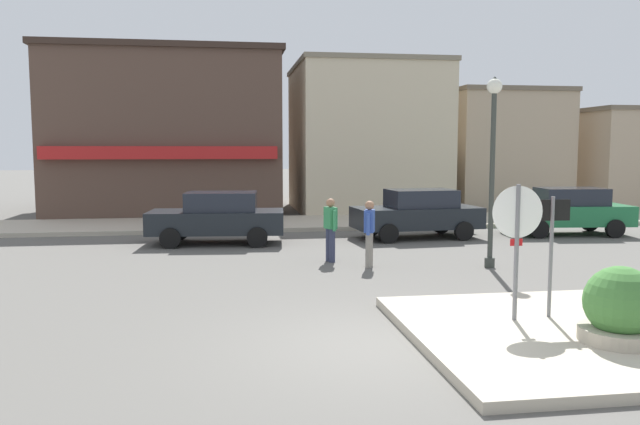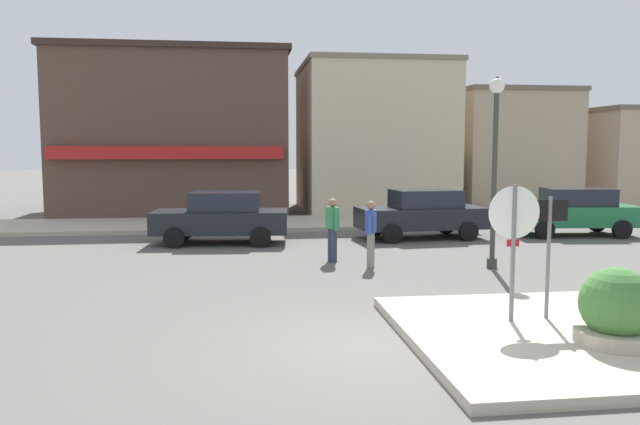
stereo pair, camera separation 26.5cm
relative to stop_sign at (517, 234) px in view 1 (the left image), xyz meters
name	(u,v)px [view 1 (the left image)]	position (x,y,z in m)	size (l,w,h in m)	color
ground_plane	(378,347)	(-2.34, -0.55, -1.52)	(160.00, 160.00, 0.00)	#5B5954
sidewalk_corner	(618,332)	(1.39, -0.61, -1.44)	(6.40, 4.80, 0.15)	#B7AD99
kerb_far	(285,223)	(-2.34, 14.01, -1.44)	(80.00, 4.00, 0.15)	#B7AD99
stop_sign	(517,234)	(0.00, 0.00, 0.00)	(0.82, 0.07, 2.30)	slate
one_way_sign	(551,244)	(0.64, 0.10, -0.19)	(0.60, 0.06, 2.10)	slate
planter	(620,313)	(0.94, -1.28, -0.96)	(1.10, 1.10, 1.23)	#ADA38E
lamp_post	(493,144)	(1.77, 4.95, 1.44)	(0.36, 0.36, 4.54)	#333833
parked_car_nearest	(218,217)	(-4.76, 9.75, -0.71)	(4.13, 2.13, 1.56)	black
parked_car_second	(418,213)	(1.54, 10.01, -0.71)	(4.13, 2.14, 1.56)	black
parked_car_third	(567,210)	(6.72, 10.06, -0.71)	(4.15, 2.18, 1.56)	#1E6B3D
pedestrian_crossing_near	(369,231)	(-1.09, 5.44, -0.65)	(0.33, 0.55, 1.61)	gray
pedestrian_crossing_far	(330,228)	(-1.90, 6.29, -0.65)	(0.31, 0.55, 1.61)	#2D334C
building_corner_shop	(171,135)	(-6.98, 20.70, 1.99)	(9.79, 9.91, 7.00)	brown
building_storefront_left_near	(365,138)	(1.90, 19.45, 1.83)	(6.52, 7.15, 6.68)	beige
building_storefront_left_mid	(487,150)	(8.43, 20.66, 1.28)	(5.35, 7.88, 5.59)	tan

